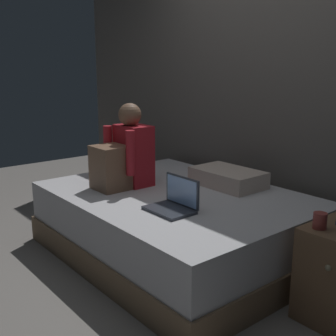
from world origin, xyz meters
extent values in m
plane|color=gray|center=(0.00, 0.00, 0.00)|extent=(8.00, 8.00, 0.00)
cube|color=#605B56|center=(0.00, 1.20, 1.35)|extent=(5.60, 0.10, 2.70)
cube|color=#7A6047|center=(-0.20, 0.30, 0.10)|extent=(2.00, 1.50, 0.20)
cube|color=silver|center=(-0.20, 0.30, 0.35)|extent=(1.96, 1.46, 0.30)
sphere|color=gray|center=(1.10, 0.25, 0.40)|extent=(0.04, 0.04, 0.04)
cube|color=#B21E28|center=(-0.60, 0.20, 0.74)|extent=(0.30, 0.20, 0.48)
sphere|color=brown|center=(-0.60, 0.17, 1.06)|extent=(0.18, 0.18, 0.18)
cube|color=brown|center=(-0.60, -0.02, 0.67)|extent=(0.26, 0.24, 0.34)
cylinder|color=#B21E28|center=(-0.76, 0.06, 0.80)|extent=(0.07, 0.07, 0.34)
cylinder|color=#B21E28|center=(-0.44, 0.06, 0.80)|extent=(0.07, 0.07, 0.34)
cube|color=#333842|center=(0.10, -0.01, 0.51)|extent=(0.32, 0.22, 0.02)
cube|color=#333842|center=(0.10, 0.10, 0.62)|extent=(0.32, 0.01, 0.20)
cube|color=#8CB2EA|center=(0.10, 0.09, 0.62)|extent=(0.29, 0.00, 0.18)
cube|color=beige|center=(-0.09, 0.75, 0.56)|extent=(0.56, 0.36, 0.13)
cylinder|color=#933833|center=(0.97, 0.35, 0.60)|extent=(0.08, 0.08, 0.09)
camera|label=1|loc=(2.15, -1.70, 1.43)|focal=45.52mm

